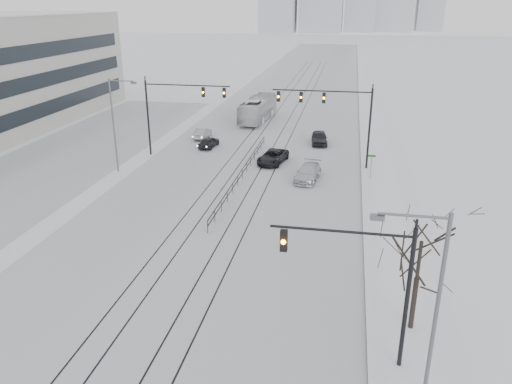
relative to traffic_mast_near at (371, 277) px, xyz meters
The scene contains 19 objects.
road 55.26m from the traffic_mast_near, 101.30° to the left, with size 22.00×260.00×0.02m, color silver.
sidewalk_east 54.26m from the traffic_mast_near, 87.13° to the left, with size 5.00×260.00×0.16m, color white.
curb 54.19m from the traffic_mast_near, 89.72° to the left, with size 0.10×260.00×0.12m, color gray.
parking_strip 42.54m from the traffic_mast_near, 136.71° to the left, with size 14.00×60.00×0.03m, color silver.
tram_rails 35.96m from the traffic_mast_near, 107.60° to the left, with size 5.30×180.00×0.01m.
traffic_mast_near is the anchor object (origin of this frame).
traffic_mast_ne 29.14m from the traffic_mast_near, 95.19° to the left, with size 9.60×0.37×8.00m.
traffic_mast_nw 35.69m from the traffic_mast_near, 122.77° to the left, with size 9.10×0.37×8.00m.
street_light_east 3.61m from the traffic_mast_near, 57.45° to the right, with size 2.73×0.25×9.00m.
street_light_west 33.24m from the traffic_mast_near, 133.76° to the left, with size 2.73×0.25×9.00m.
bare_tree 3.85m from the traffic_mast_near, 51.24° to the left, with size 4.40×4.40×6.10m.
median_fence 26.62m from the traffic_mast_near, 114.20° to the left, with size 0.06×24.00×1.00m.
street_sign 26.19m from the traffic_mast_near, 87.77° to the left, with size 0.70×0.06×2.40m.
sedan_sb_inner 37.94m from the traffic_mast_near, 116.42° to the left, with size 1.48×3.69×1.26m, color black.
sedan_sb_outer 42.16m from the traffic_mast_near, 116.37° to the left, with size 1.32×3.78×1.24m, color gray.
sedan_nb_front 30.85m from the traffic_mast_near, 106.57° to the left, with size 2.22×4.82×1.34m, color black.
sedan_nb_right 25.55m from the traffic_mast_near, 100.80° to the left, with size 1.94×4.78×1.39m, color silver.
sedan_nb_far 38.05m from the traffic_mast_near, 96.84° to the left, with size 1.76×4.37×1.49m, color black.
box_truck 50.41m from the traffic_mast_near, 105.87° to the left, with size 2.69×11.50×3.20m, color silver.
Camera 1 is at (9.37, -13.26, 15.63)m, focal length 35.00 mm.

